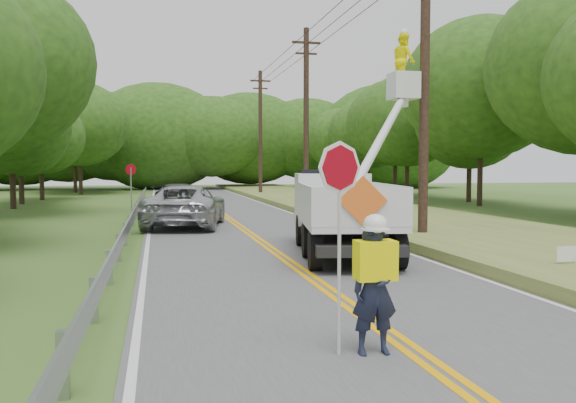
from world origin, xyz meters
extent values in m
plane|color=#36561D|center=(0.00, 0.00, 0.00)|extent=(140.00, 140.00, 0.00)
cube|color=#4E4D50|center=(0.00, 14.00, 0.01)|extent=(7.20, 96.00, 0.02)
cube|color=#FFAC00|center=(-0.10, 14.00, 0.02)|extent=(0.12, 96.00, 0.00)
cube|color=#FFAC00|center=(0.10, 14.00, 0.02)|extent=(0.12, 96.00, 0.00)
cube|color=silver|center=(-3.45, 14.00, 0.02)|extent=(0.12, 96.00, 0.00)
cube|color=silver|center=(3.45, 14.00, 0.02)|extent=(0.12, 96.00, 0.00)
cube|color=gray|center=(-4.10, -2.00, 0.35)|extent=(0.12, 0.14, 0.70)
cube|color=gray|center=(-4.10, 1.00, 0.35)|extent=(0.12, 0.14, 0.70)
cube|color=gray|center=(-4.10, 4.00, 0.35)|extent=(0.12, 0.14, 0.70)
cube|color=gray|center=(-4.10, 7.00, 0.35)|extent=(0.12, 0.14, 0.70)
cube|color=gray|center=(-4.10, 10.00, 0.35)|extent=(0.12, 0.14, 0.70)
cube|color=gray|center=(-4.10, 13.00, 0.35)|extent=(0.12, 0.14, 0.70)
cube|color=gray|center=(-4.10, 16.00, 0.35)|extent=(0.12, 0.14, 0.70)
cube|color=gray|center=(-4.10, 19.00, 0.35)|extent=(0.12, 0.14, 0.70)
cube|color=gray|center=(-4.10, 22.00, 0.35)|extent=(0.12, 0.14, 0.70)
cube|color=gray|center=(-4.10, 25.00, 0.35)|extent=(0.12, 0.14, 0.70)
cube|color=gray|center=(-4.10, 28.00, 0.35)|extent=(0.12, 0.14, 0.70)
cube|color=gray|center=(-4.10, 31.00, 0.35)|extent=(0.12, 0.14, 0.70)
cube|color=gray|center=(-4.10, 34.00, 0.35)|extent=(0.12, 0.14, 0.70)
cube|color=gray|center=(-4.10, 37.00, 0.35)|extent=(0.12, 0.14, 0.70)
cube|color=gray|center=(-4.00, 15.00, 0.60)|extent=(0.05, 48.00, 0.34)
cylinder|color=black|center=(5.00, 9.00, 5.00)|extent=(0.30, 0.30, 10.00)
cylinder|color=black|center=(5.00, 24.00, 5.00)|extent=(0.30, 0.30, 10.00)
cube|color=black|center=(5.00, 24.00, 9.20)|extent=(1.60, 0.12, 0.12)
cube|color=black|center=(5.00, 24.00, 8.60)|extent=(1.20, 0.10, 0.10)
cylinder|color=black|center=(5.00, 39.00, 5.00)|extent=(0.30, 0.30, 10.00)
cube|color=black|center=(5.00, 39.00, 9.20)|extent=(1.60, 0.12, 0.12)
cube|color=black|center=(5.00, 39.00, 8.60)|extent=(1.20, 0.10, 0.10)
cylinder|color=black|center=(4.30, 17.50, 9.10)|extent=(0.03, 43.00, 0.03)
cylinder|color=black|center=(5.00, 17.50, 9.10)|extent=(0.03, 43.00, 0.03)
cylinder|color=black|center=(5.70, 17.50, 9.10)|extent=(0.03, 43.00, 0.03)
cube|color=#536E31|center=(7.10, 14.00, 0.15)|extent=(7.00, 96.00, 0.30)
cylinder|color=#332319|center=(-11.02, 27.44, 1.39)|extent=(0.32, 0.32, 2.78)
ellipsoid|color=#234016|center=(-11.02, 27.44, 4.79)|extent=(6.49, 6.49, 5.71)
cylinder|color=#332319|center=(-11.46, 31.71, 1.25)|extent=(0.32, 0.32, 2.50)
ellipsoid|color=#234016|center=(-11.46, 31.71, 4.31)|extent=(5.83, 5.83, 5.13)
cylinder|color=#332319|center=(-11.12, 36.59, 1.31)|extent=(0.32, 0.32, 2.61)
ellipsoid|color=#234016|center=(-11.12, 36.59, 4.50)|extent=(6.10, 6.10, 5.36)
cylinder|color=#332319|center=(-9.44, 44.50, 1.72)|extent=(0.32, 0.32, 3.44)
ellipsoid|color=#234016|center=(-9.44, 44.50, 5.92)|extent=(8.03, 8.03, 7.06)
cylinder|color=#332319|center=(-10.38, 48.40, 1.76)|extent=(0.32, 0.32, 3.51)
ellipsoid|color=#234016|center=(-10.38, 48.40, 6.05)|extent=(8.20, 8.20, 7.22)
cylinder|color=#332319|center=(15.69, 23.94, 2.04)|extent=(0.32, 0.32, 4.07)
ellipsoid|color=#234016|center=(15.69, 23.94, 7.01)|extent=(9.50, 9.50, 8.36)
cylinder|color=#332319|center=(17.20, 27.90, 1.58)|extent=(0.32, 0.32, 3.15)
ellipsoid|color=#234016|center=(17.20, 27.90, 5.43)|extent=(7.35, 7.35, 6.47)
cylinder|color=#332319|center=(15.43, 33.95, 1.70)|extent=(0.32, 0.32, 3.39)
ellipsoid|color=#234016|center=(15.43, 33.95, 5.84)|extent=(7.92, 7.92, 6.97)
cylinder|color=#332319|center=(16.04, 37.71, 1.73)|extent=(0.32, 0.32, 3.46)
ellipsoid|color=#234016|center=(16.04, 37.71, 5.97)|extent=(8.08, 8.08, 7.11)
cylinder|color=#332319|center=(15.67, 43.09, 1.57)|extent=(0.32, 0.32, 3.13)
ellipsoid|color=#234016|center=(15.67, 43.09, 5.39)|extent=(7.31, 7.31, 6.43)
cylinder|color=#332319|center=(14.29, 47.07, 1.46)|extent=(0.32, 0.32, 2.92)
ellipsoid|color=#234016|center=(14.29, 47.07, 5.02)|extent=(6.80, 6.80, 5.99)
ellipsoid|color=#234016|center=(-17.04, 57.94, 5.50)|extent=(13.64, 10.23, 10.23)
ellipsoid|color=#234016|center=(-12.14, 57.28, 5.50)|extent=(12.70, 9.53, 9.53)
ellipsoid|color=#234016|center=(-7.32, 56.41, 5.50)|extent=(12.33, 9.25, 9.25)
ellipsoid|color=#234016|center=(-2.99, 56.15, 5.50)|extent=(15.14, 11.36, 11.36)
ellipsoid|color=#234016|center=(2.46, 54.40, 5.50)|extent=(11.27, 8.45, 8.45)
ellipsoid|color=#234016|center=(7.06, 57.79, 5.50)|extent=(13.65, 10.24, 10.24)
ellipsoid|color=#234016|center=(13.51, 56.98, 5.50)|extent=(12.11, 9.08, 9.08)
ellipsoid|color=#234016|center=(17.44, 56.09, 5.50)|extent=(10.79, 8.09, 8.09)
ellipsoid|color=#234016|center=(22.13, 54.07, 5.50)|extent=(16.19, 12.14, 12.14)
imported|color=#191E33|center=(-0.51, -1.36, 0.83)|extent=(0.60, 0.39, 1.62)
cube|color=#E2DD00|center=(-0.51, -1.36, 1.20)|extent=(0.50, 0.31, 0.49)
ellipsoid|color=white|center=(-0.51, -1.36, 1.65)|extent=(0.30, 0.30, 0.24)
cylinder|color=#B7B7B7|center=(-0.96, -1.31, 1.16)|extent=(0.04, 0.04, 2.27)
cylinder|color=#960413|center=(-0.96, -1.31, 2.35)|extent=(0.61, 0.27, 0.65)
cylinder|color=black|center=(0.32, 4.61, 0.48)|extent=(0.43, 0.94, 0.91)
cylinder|color=black|center=(2.19, 4.30, 0.48)|extent=(0.43, 0.94, 0.91)
cylinder|color=black|center=(0.64, 6.48, 0.48)|extent=(0.43, 0.94, 0.91)
cylinder|color=black|center=(2.51, 6.17, 0.48)|extent=(0.43, 0.94, 0.91)
cylinder|color=black|center=(1.03, 8.82, 0.48)|extent=(0.43, 0.94, 0.91)
cylinder|color=black|center=(2.90, 8.51, 0.48)|extent=(0.43, 0.94, 0.91)
cube|color=black|center=(1.62, 6.60, 0.54)|extent=(2.96, 6.31, 0.24)
cube|color=silver|center=(1.51, 5.95, 1.02)|extent=(2.87, 4.66, 0.21)
cube|color=silver|center=(0.45, 6.13, 1.49)|extent=(0.78, 4.31, 0.85)
cube|color=silver|center=(2.57, 5.77, 1.49)|extent=(0.78, 4.31, 0.85)
cube|color=silver|center=(1.15, 3.82, 1.49)|extent=(2.16, 0.42, 0.85)
cube|color=silver|center=(2.04, 9.13, 1.30)|extent=(2.40, 2.13, 1.71)
cube|color=black|center=(2.07, 9.32, 1.92)|extent=(2.07, 1.53, 0.71)
cube|color=silver|center=(1.34, 4.92, 1.49)|extent=(0.98, 0.98, 0.76)
cube|color=silver|center=(4.30, 9.00, 4.83)|extent=(0.81, 0.81, 0.81)
imported|color=#E2DD00|center=(4.30, 9.00, 5.61)|extent=(0.62, 0.80, 1.65)
cube|color=orange|center=(1.14, 3.75, 1.63)|extent=(1.06, 0.22, 1.07)
imported|color=#B0B3B9|center=(-2.05, 15.20, 0.83)|extent=(3.74, 6.22, 1.62)
imported|color=#383A40|center=(-1.86, 25.85, 0.72)|extent=(3.44, 5.18, 1.39)
cylinder|color=gray|center=(-4.34, 20.43, 1.17)|extent=(0.06, 0.06, 2.33)
cylinder|color=#960413|center=(-4.34, 20.43, 2.23)|extent=(0.50, 0.21, 0.53)
cube|color=white|center=(5.31, 2.68, 0.51)|extent=(0.46, 0.04, 0.32)
cylinder|color=gray|center=(5.13, 2.68, 0.23)|extent=(0.02, 0.02, 0.46)
cylinder|color=gray|center=(5.50, 2.68, 0.23)|extent=(0.02, 0.02, 0.46)
camera|label=1|loc=(-3.14, -8.27, 2.36)|focal=37.13mm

